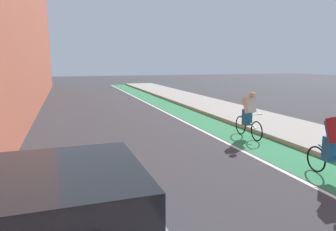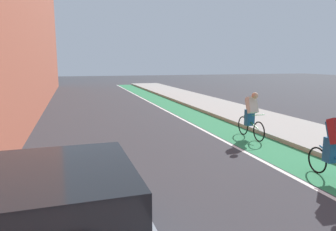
{
  "view_description": "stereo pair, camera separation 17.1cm",
  "coord_description": "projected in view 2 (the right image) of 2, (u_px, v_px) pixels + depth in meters",
  "views": [
    {
      "loc": [
        -2.73,
        6.24,
        2.63
      ],
      "look_at": [
        -0.36,
        13.53,
        1.31
      ],
      "focal_mm": 33.43,
      "sensor_mm": 36.0,
      "label": 1
    },
    {
      "loc": [
        -2.56,
        6.18,
        2.63
      ],
      "look_at": [
        -0.36,
        13.53,
        1.31
      ],
      "focal_mm": 33.43,
      "sensor_mm": 36.0,
      "label": 2
    }
  ],
  "objects": [
    {
      "name": "ground_plane",
      "position": [
        142.0,
        128.0,
        12.66
      ],
      "size": [
        98.38,
        98.38,
        0.0
      ],
      "primitive_type": "plane",
      "color": "#38383D"
    },
    {
      "name": "bike_lane_paint",
      "position": [
        195.0,
        116.0,
        15.43
      ],
      "size": [
        1.6,
        44.72,
        0.0
      ],
      "primitive_type": "cube",
      "color": "#2D8451",
      "rests_on": "ground"
    },
    {
      "name": "lane_divider_stripe",
      "position": [
        178.0,
        117.0,
        15.17
      ],
      "size": [
        0.12,
        44.72,
        0.0
      ],
      "primitive_type": "cube",
      "color": "white",
      "rests_on": "ground"
    },
    {
      "name": "sidewalk_right",
      "position": [
        238.0,
        112.0,
        16.09
      ],
      "size": [
        3.11,
        44.72,
        0.14
      ],
      "primitive_type": "cube",
      "color": "#A8A59E",
      "rests_on": "ground"
    },
    {
      "name": "parked_sedan_silver",
      "position": [
        55.0,
        227.0,
        3.53
      ],
      "size": [
        2.07,
        4.4,
        1.53
      ],
      "color": "#9EA0A8",
      "rests_on": "ground"
    },
    {
      "name": "cyclist_trailing",
      "position": [
        335.0,
        144.0,
        6.89
      ],
      "size": [
        0.48,
        1.68,
        1.6
      ],
      "color": "black",
      "rests_on": "ground"
    },
    {
      "name": "cyclist_far",
      "position": [
        251.0,
        114.0,
        10.84
      ],
      "size": [
        0.48,
        1.73,
        1.62
      ],
      "color": "black",
      "rests_on": "ground"
    }
  ]
}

